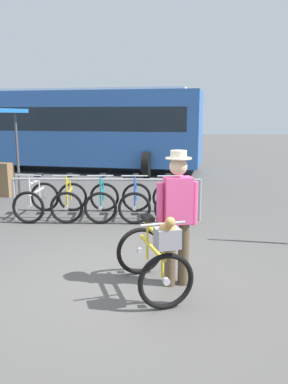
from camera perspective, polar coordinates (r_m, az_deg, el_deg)
The scene contains 10 objects.
ground_plane at distance 5.12m, azimuth -3.98°, elevation -13.38°, with size 80.00×80.00×0.00m, color #514F4C.
bike_rack_rail at distance 7.90m, azimuth -5.66°, elevation 0.69°, with size 3.90×0.36×0.88m.
racked_bike_white at distance 8.45m, azimuth -15.64°, elevation -1.16°, with size 0.70×1.12×0.97m.
racked_bike_yellow at distance 8.27m, azimuth -11.00°, elevation -1.22°, with size 0.84×1.20×0.97m.
racked_bike_teal at distance 8.15m, azimuth -6.19°, elevation -1.27°, with size 0.80×1.19×0.98m.
racked_bike_blue at distance 8.08m, azimuth -1.27°, elevation -1.31°, with size 0.76×1.15×0.97m.
racked_bike_orange at distance 8.07m, azimuth 3.70°, elevation -1.34°, with size 0.78×1.15×0.97m.
featured_bicycle at distance 4.65m, azimuth 1.66°, elevation -9.52°, with size 1.03×1.26×1.09m.
person_with_featured_bike at distance 4.78m, azimuth 5.00°, elevation -3.14°, with size 0.51×0.32×1.72m.
bus_distant at distance 15.36m, azimuth -10.80°, elevation 9.69°, with size 10.18×3.98×3.08m.
Camera 1 is at (0.85, -4.57, 2.14)m, focal length 35.85 mm.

